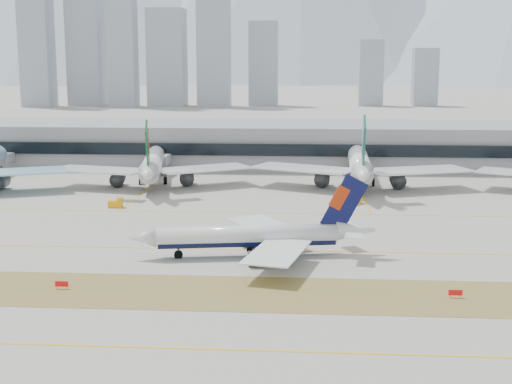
# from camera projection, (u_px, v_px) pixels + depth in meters

# --- Properties ---
(ground) EXTENTS (3000.00, 3000.00, 0.00)m
(ground) POSITION_uv_depth(u_px,v_px,m) (249.00, 243.00, 146.60)
(ground) COLOR #9A9890
(ground) RESTS_ON ground
(apron_markings) EXTENTS (360.00, 122.22, 0.06)m
(apron_markings) POSITION_uv_depth(u_px,v_px,m) (217.00, 346.00, 93.67)
(apron_markings) COLOR olive
(apron_markings) RESTS_ON ground
(taxiing_airliner) EXTENTS (47.57, 40.92, 16.03)m
(taxiing_airliner) POSITION_uv_depth(u_px,v_px,m) (256.00, 237.00, 136.38)
(taxiing_airliner) COLOR white
(taxiing_airliner) RESTS_ON ground
(widebody_eva) EXTENTS (60.53, 59.86, 21.85)m
(widebody_eva) POSITION_uv_depth(u_px,v_px,m) (152.00, 166.00, 215.36)
(widebody_eva) COLOR white
(widebody_eva) RESTS_ON ground
(widebody_cathay) EXTENTS (66.01, 64.51, 23.54)m
(widebody_cathay) POSITION_uv_depth(u_px,v_px,m) (360.00, 166.00, 212.71)
(widebody_cathay) COLOR white
(widebody_cathay) RESTS_ON ground
(terminal) EXTENTS (280.00, 43.10, 15.00)m
(terminal) POSITION_uv_depth(u_px,v_px,m) (274.00, 144.00, 257.93)
(terminal) COLOR gray
(terminal) RESTS_ON ground
(hold_sign_left) EXTENTS (2.20, 0.15, 1.35)m
(hold_sign_left) POSITION_uv_depth(u_px,v_px,m) (62.00, 284.00, 117.02)
(hold_sign_left) COLOR red
(hold_sign_left) RESTS_ON ground
(hold_sign_right) EXTENTS (2.20, 0.15, 1.35)m
(hold_sign_right) POSITION_uv_depth(u_px,v_px,m) (455.00, 293.00, 112.61)
(hold_sign_right) COLOR red
(hold_sign_right) RESTS_ON ground
(gse_c) EXTENTS (3.55, 2.00, 2.60)m
(gse_c) POSITION_uv_depth(u_px,v_px,m) (356.00, 200.00, 187.77)
(gse_c) COLOR #FFA30D
(gse_c) RESTS_ON ground
(gse_b) EXTENTS (3.55, 2.00, 2.60)m
(gse_b) POSITION_uv_depth(u_px,v_px,m) (116.00, 203.00, 182.67)
(gse_b) COLOR #FFA30D
(gse_b) RESTS_ON ground
(city_skyline) EXTENTS (342.00, 49.80, 140.00)m
(city_skyline) POSITION_uv_depth(u_px,v_px,m) (164.00, 46.00, 589.90)
(city_skyline) COLOR #969DAB
(city_skyline) RESTS_ON ground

